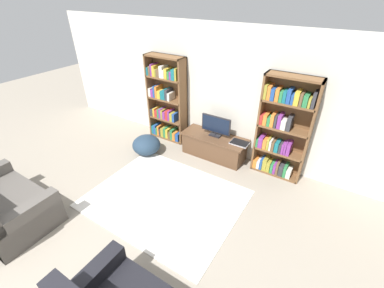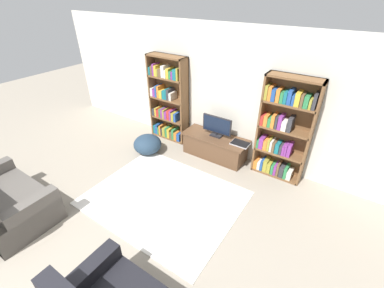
% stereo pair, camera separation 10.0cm
% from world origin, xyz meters
% --- Properties ---
extents(wall_back, '(8.80, 0.06, 2.60)m').
position_xyz_m(wall_back, '(0.00, 4.23, 1.30)').
color(wall_back, silver).
rests_on(wall_back, ground_plane).
extents(bookshelf_left, '(0.91, 0.30, 1.92)m').
position_xyz_m(bookshelf_left, '(-1.26, 4.05, 0.91)').
color(bookshelf_left, brown).
rests_on(bookshelf_left, ground_plane).
extents(bookshelf_right, '(0.91, 0.30, 1.92)m').
position_xyz_m(bookshelf_right, '(1.32, 4.05, 0.93)').
color(bookshelf_right, brown).
rests_on(bookshelf_right, ground_plane).
extents(tv_stand, '(1.38, 0.53, 0.48)m').
position_xyz_m(tv_stand, '(0.06, 3.91, 0.24)').
color(tv_stand, brown).
rests_on(tv_stand, ground_plane).
extents(television, '(0.63, 0.16, 0.44)m').
position_xyz_m(television, '(0.06, 3.94, 0.71)').
color(television, black).
rests_on(television, tv_stand).
extents(laptop, '(0.36, 0.25, 0.03)m').
position_xyz_m(laptop, '(0.61, 3.92, 0.49)').
color(laptop, '#B7B7BC').
rests_on(laptop, tv_stand).
extents(area_rug, '(2.49, 1.98, 0.02)m').
position_xyz_m(area_rug, '(-0.02, 2.28, 0.01)').
color(area_rug, white).
rests_on(area_rug, ground_plane).
extents(couch_left_sectional, '(1.53, 0.94, 0.90)m').
position_xyz_m(couch_left_sectional, '(-1.80, 0.59, 0.29)').
color(couch_left_sectional, '#56514C').
rests_on(couch_left_sectional, ground_plane).
extents(beanbag_ottoman, '(0.60, 0.60, 0.40)m').
position_xyz_m(beanbag_ottoman, '(-1.23, 3.22, 0.20)').
color(beanbag_ottoman, '#23384C').
rests_on(beanbag_ottoman, ground_plane).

